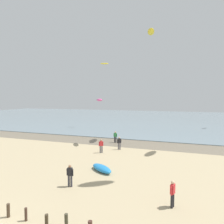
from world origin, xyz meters
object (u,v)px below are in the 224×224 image
(person_by_waterline, at_px, (70,175))
(kite_aloft_5, at_px, (104,64))
(grounded_kite, at_px, (102,168))
(kite_aloft_2, at_px, (151,32))
(kite_aloft_1, at_px, (99,100))
(person_trailing_behind, at_px, (115,137))
(person_left_flank, at_px, (173,193))
(person_far_down_beach, at_px, (101,146))
(person_mid_beach, at_px, (119,143))

(person_by_waterline, bearing_deg, kite_aloft_5, 106.03)
(grounded_kite, xyz_separation_m, kite_aloft_2, (2.11, 15.78, 16.87))
(kite_aloft_1, relative_size, kite_aloft_2, 0.73)
(person_trailing_behind, bearing_deg, person_left_flank, -61.00)
(person_far_down_beach, bearing_deg, person_trailing_behind, 90.91)
(person_left_flank, bearing_deg, kite_aloft_2, 102.20)
(kite_aloft_1, relative_size, kite_aloft_5, 1.22)
(person_trailing_behind, bearing_deg, person_far_down_beach, -89.09)
(kite_aloft_2, bearing_deg, person_trailing_behind, 117.64)
(person_by_waterline, bearing_deg, person_mid_beach, 88.08)
(person_mid_beach, bearing_deg, person_far_down_beach, -126.84)
(person_by_waterline, height_order, person_far_down_beach, same)
(person_far_down_beach, bearing_deg, person_mid_beach, 53.16)
(person_trailing_behind, height_order, kite_aloft_5, kite_aloft_5)
(person_by_waterline, xyz_separation_m, kite_aloft_1, (-3.27, 13.96, 5.56))
(person_left_flank, height_order, kite_aloft_5, kite_aloft_5)
(person_trailing_behind, distance_m, kite_aloft_5, 21.15)
(person_trailing_behind, relative_size, grounded_kite, 0.63)
(person_far_down_beach, height_order, kite_aloft_1, kite_aloft_1)
(kite_aloft_2, bearing_deg, kite_aloft_1, 117.41)
(kite_aloft_2, bearing_deg, person_far_down_beach, 142.31)
(person_by_waterline, height_order, kite_aloft_2, kite_aloft_2)
(grounded_kite, distance_m, kite_aloft_5, 31.43)
(person_mid_beach, bearing_deg, person_by_waterline, -91.92)
(person_mid_beach, xyz_separation_m, person_by_waterline, (-0.39, -11.79, 0.00))
(person_by_waterline, bearing_deg, grounded_kite, 73.86)
(person_trailing_behind, distance_m, kite_aloft_2, 17.33)
(person_far_down_beach, height_order, kite_aloft_5, kite_aloft_5)
(kite_aloft_1, bearing_deg, person_trailing_behind, 97.46)
(person_by_waterline, relative_size, grounded_kite, 0.63)
(person_left_flank, xyz_separation_m, grounded_kite, (-6.46, 4.33, -0.65))
(person_mid_beach, distance_m, person_by_waterline, 11.79)
(person_left_flank, distance_m, grounded_kite, 7.80)
(person_by_waterline, xyz_separation_m, person_far_down_beach, (-1.27, 9.56, 0.00))
(person_far_down_beach, xyz_separation_m, grounded_kite, (2.37, -5.76, -0.65))
(kite_aloft_2, bearing_deg, person_left_flank, 178.60)
(person_far_down_beach, height_order, kite_aloft_2, kite_aloft_2)
(person_trailing_behind, xyz_separation_m, kite_aloft_2, (4.58, 4.01, 16.23))
(person_far_down_beach, bearing_deg, kite_aloft_5, 109.76)
(person_far_down_beach, relative_size, kite_aloft_5, 0.90)
(grounded_kite, height_order, kite_aloft_5, kite_aloft_5)
(person_far_down_beach, xyz_separation_m, kite_aloft_5, (-7.37, 20.53, 13.55))
(grounded_kite, relative_size, kite_aloft_2, 0.86)
(person_trailing_behind, xyz_separation_m, kite_aloft_1, (-1.90, -1.62, 5.56))
(person_far_down_beach, bearing_deg, person_left_flank, -48.81)
(grounded_kite, bearing_deg, person_far_down_beach, 147.85)
(person_mid_beach, distance_m, person_far_down_beach, 2.78)
(person_by_waterline, bearing_deg, kite_aloft_2, 80.69)
(person_by_waterline, height_order, person_trailing_behind, same)
(person_far_down_beach, bearing_deg, kite_aloft_2, 65.91)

